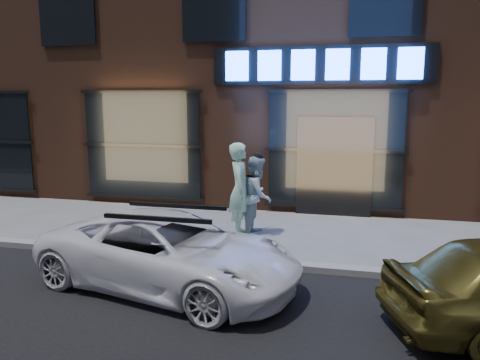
# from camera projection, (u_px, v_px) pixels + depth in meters

# --- Properties ---
(ground) EXTENTS (90.00, 90.00, 0.00)m
(ground) POSITION_uv_depth(u_px,v_px,m) (323.00, 272.00, 7.73)
(ground) COLOR slate
(ground) RESTS_ON ground
(curb) EXTENTS (60.00, 0.25, 0.12)m
(curb) POSITION_uv_depth(u_px,v_px,m) (323.00, 269.00, 7.72)
(curb) COLOR gray
(curb) RESTS_ON ground
(storefront_building) EXTENTS (30.20, 8.28, 10.30)m
(storefront_building) POSITION_uv_depth(u_px,v_px,m) (343.00, 22.00, 14.49)
(storefront_building) COLOR #54301E
(storefront_building) RESTS_ON ground
(man_bowtie) EXTENTS (0.57, 0.77, 1.94)m
(man_bowtie) POSITION_uv_depth(u_px,v_px,m) (240.00, 190.00, 9.65)
(man_bowtie) COLOR #C2FFE6
(man_bowtie) RESTS_ON ground
(man_cap) EXTENTS (0.64, 0.82, 1.66)m
(man_cap) POSITION_uv_depth(u_px,v_px,m) (257.00, 195.00, 9.80)
(man_cap) COLOR silver
(man_cap) RESTS_ON ground
(white_suv) EXTENTS (4.38, 2.77, 1.13)m
(white_suv) POSITION_uv_depth(u_px,v_px,m) (169.00, 252.00, 7.02)
(white_suv) COLOR white
(white_suv) RESTS_ON ground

